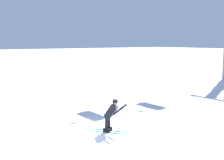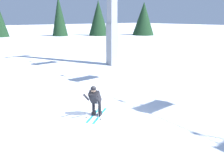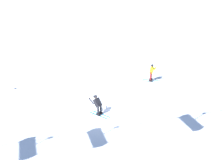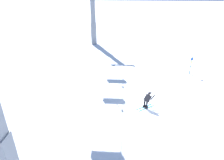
# 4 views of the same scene
# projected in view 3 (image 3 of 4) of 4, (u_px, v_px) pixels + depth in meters

# --- Properties ---
(ground_plane) EXTENTS (260.00, 260.00, 0.00)m
(ground_plane) POSITION_uv_depth(u_px,v_px,m) (101.00, 111.00, 20.03)
(ground_plane) COLOR white
(skier_carving_main) EXTENTS (1.39, 1.66, 1.57)m
(skier_carving_main) POSITION_uv_depth(u_px,v_px,m) (97.00, 104.00, 19.38)
(skier_carving_main) COLOR #198CCC
(skier_carving_main) RESTS_ON ground_plane
(skier_distant_uphill) EXTENTS (1.61, 1.24, 1.62)m
(skier_distant_uphill) POSITION_uv_depth(u_px,v_px,m) (152.00, 71.00, 25.36)
(skier_distant_uphill) COLOR #198CCC
(skier_distant_uphill) RESTS_ON ground_plane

